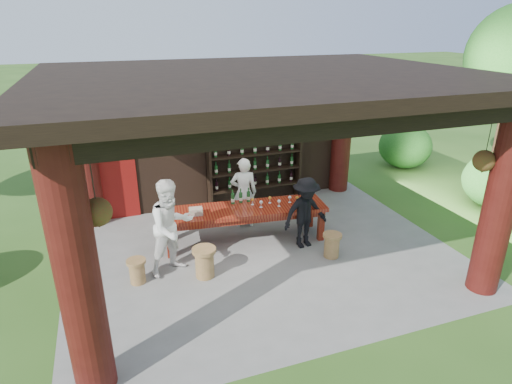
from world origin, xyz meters
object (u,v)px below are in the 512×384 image
object	(u,v)px
stool_near_left	(205,262)
host	(244,193)
wine_shelf	(255,163)
guest_woman	(171,227)
stool_far_left	(137,271)
guest_man	(305,213)
stool_near_right	(332,245)
napkin_basket	(196,211)
tasting_table	(245,213)

from	to	relation	value
stool_near_left	host	distance (m)	2.22
wine_shelf	guest_woman	distance (m)	3.53
stool_near_left	stool_far_left	size ratio (longest dim) A/B	1.26
stool_near_left	guest_man	xyz separation A→B (m)	(2.18, 0.42, 0.44)
wine_shelf	stool_near_left	bearing A→B (deg)	-124.36
stool_near_right	guest_woman	xyz separation A→B (m)	(-2.98, 0.52, 0.64)
napkin_basket	stool_far_left	bearing A→B (deg)	-146.10
stool_far_left	guest_man	distance (m)	3.38
stool_near_right	tasting_table	bearing A→B (deg)	139.37
wine_shelf	napkin_basket	size ratio (longest dim) A/B	9.15
guest_woman	napkin_basket	distance (m)	0.89
wine_shelf	stool_near_right	world-z (taller)	wine_shelf
host	napkin_basket	xyz separation A→B (m)	(-1.21, -0.68, 0.03)
guest_man	napkin_basket	size ratio (longest dim) A/B	5.69
stool_near_left	guest_man	bearing A→B (deg)	10.95
host	wine_shelf	bearing A→B (deg)	-105.38
wine_shelf	napkin_basket	world-z (taller)	wine_shelf
stool_near_left	guest_woman	size ratio (longest dim) A/B	0.32
tasting_table	stool_near_left	size ratio (longest dim) A/B	6.05
guest_woman	stool_far_left	bearing A→B (deg)	171.35
wine_shelf	stool_far_left	xyz separation A→B (m)	(-3.14, -2.69, -0.81)
tasting_table	stool_far_left	xyz separation A→B (m)	(-2.27, -0.84, -0.39)
host	napkin_basket	world-z (taller)	host
tasting_table	napkin_basket	size ratio (longest dim) A/B	13.17
stool_far_left	guest_man	world-z (taller)	guest_man
stool_near_left	guest_woman	xyz separation A→B (m)	(-0.49, 0.38, 0.59)
host	guest_woman	world-z (taller)	guest_woman
stool_far_left	stool_near_right	bearing A→B (deg)	-5.47
host	guest_man	distance (m)	1.57
stool_near_left	guest_man	size ratio (longest dim) A/B	0.38
guest_woman	stool_near_left	bearing A→B (deg)	-60.99
tasting_table	wine_shelf	bearing A→B (deg)	64.65
guest_woman	napkin_basket	xyz separation A→B (m)	(0.58, 0.67, -0.07)
guest_woman	napkin_basket	world-z (taller)	guest_woman
stool_near_left	stool_far_left	xyz separation A→B (m)	(-1.16, 0.20, -0.06)
stool_near_left	stool_near_right	bearing A→B (deg)	-3.37
stool_near_right	napkin_basket	xyz separation A→B (m)	(-2.40, 1.20, 0.56)
host	guest_man	xyz separation A→B (m)	(0.87, -1.31, -0.05)
stool_far_left	napkin_basket	world-z (taller)	napkin_basket
tasting_table	stool_near_right	distance (m)	1.87
tasting_table	stool_near_left	xyz separation A→B (m)	(-1.10, -1.04, -0.33)
tasting_table	guest_man	bearing A→B (deg)	-30.20
wine_shelf	stool_near_left	distance (m)	3.59
stool_far_left	wine_shelf	bearing A→B (deg)	40.58
stool_far_left	guest_woman	size ratio (longest dim) A/B	0.25
stool_far_left	host	distance (m)	2.96
stool_near_left	guest_woman	bearing A→B (deg)	142.12
napkin_basket	guest_man	bearing A→B (deg)	-16.81
stool_near_right	host	bearing A→B (deg)	122.25
guest_woman	napkin_basket	size ratio (longest dim) A/B	6.88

